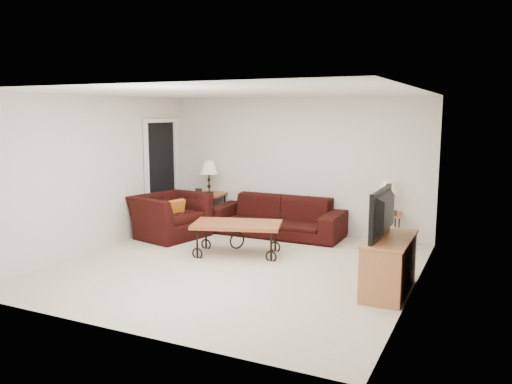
% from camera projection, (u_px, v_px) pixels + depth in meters
% --- Properties ---
extents(ground, '(5.00, 5.00, 0.00)m').
position_uv_depth(ground, '(236.00, 266.00, 7.48)').
color(ground, beige).
rests_on(ground, ground).
extents(wall_back, '(5.00, 0.02, 2.50)m').
position_uv_depth(wall_back, '(297.00, 165.00, 9.52)').
color(wall_back, silver).
rests_on(wall_back, ground).
extents(wall_front, '(5.00, 0.02, 2.50)m').
position_uv_depth(wall_front, '(118.00, 212.00, 5.05)').
color(wall_front, silver).
rests_on(wall_front, ground).
extents(wall_left, '(0.02, 5.00, 2.50)m').
position_uv_depth(wall_left, '(99.00, 173.00, 8.34)').
color(wall_left, silver).
rests_on(wall_left, ground).
extents(wall_right, '(0.02, 5.00, 2.50)m').
position_uv_depth(wall_right, '(417.00, 193.00, 6.23)').
color(wall_right, silver).
rests_on(wall_right, ground).
extents(ceiling, '(5.00, 5.00, 0.00)m').
position_uv_depth(ceiling, '(234.00, 92.00, 7.09)').
color(ceiling, white).
rests_on(ceiling, wall_back).
extents(doorway, '(0.08, 0.94, 2.04)m').
position_uv_depth(doorway, '(161.00, 176.00, 9.84)').
color(doorway, black).
rests_on(doorway, ground).
extents(sofa, '(2.41, 0.94, 0.70)m').
position_uv_depth(sofa, '(277.00, 216.00, 9.31)').
color(sofa, black).
rests_on(sofa, ground).
extents(side_table_left, '(0.66, 0.66, 0.65)m').
position_uv_depth(side_table_left, '(209.00, 209.00, 10.13)').
color(side_table_left, '#9A4D27').
rests_on(side_table_left, ground).
extents(side_table_right, '(0.56, 0.56, 0.54)m').
position_uv_depth(side_table_right, '(386.00, 229.00, 8.67)').
color(side_table_right, '#9A4D27').
rests_on(side_table_right, ground).
extents(lamp_left, '(0.41, 0.41, 0.65)m').
position_uv_depth(lamp_left, '(209.00, 177.00, 10.03)').
color(lamp_left, black).
rests_on(lamp_left, side_table_left).
extents(lamp_right, '(0.34, 0.34, 0.54)m').
position_uv_depth(lamp_right, '(387.00, 197.00, 8.59)').
color(lamp_right, black).
rests_on(lamp_right, side_table_right).
extents(photo_frame_left, '(0.13, 0.05, 0.11)m').
position_uv_depth(photo_frame_left, '(199.00, 191.00, 10.00)').
color(photo_frame_left, black).
rests_on(photo_frame_left, side_table_left).
extents(photo_frame_right, '(0.11, 0.02, 0.09)m').
position_uv_depth(photo_frame_right, '(394.00, 213.00, 8.42)').
color(photo_frame_right, black).
rests_on(photo_frame_right, side_table_right).
extents(coffee_table, '(1.52, 1.11, 0.51)m').
position_uv_depth(coffee_table, '(237.00, 239.00, 8.05)').
color(coffee_table, '#9A4D27').
rests_on(coffee_table, ground).
extents(armchair, '(1.28, 1.40, 0.77)m').
position_uv_depth(armchair, '(170.00, 216.00, 9.16)').
color(armchair, black).
rests_on(armchair, ground).
extents(throw_pillow, '(0.17, 0.36, 0.35)m').
position_uv_depth(throw_pillow, '(176.00, 210.00, 9.03)').
color(throw_pillow, '#BC5918').
rests_on(throw_pillow, armchair).
extents(tv_stand, '(0.49, 1.17, 0.70)m').
position_uv_depth(tv_stand, '(389.00, 265.00, 6.35)').
color(tv_stand, '#BF7146').
rests_on(tv_stand, ground).
extents(television, '(0.14, 1.05, 0.60)m').
position_uv_depth(television, '(389.00, 213.00, 6.26)').
color(television, black).
rests_on(television, tv_stand).
extents(backpack, '(0.40, 0.36, 0.43)m').
position_uv_depth(backpack, '(328.00, 231.00, 8.74)').
color(backpack, black).
rests_on(backpack, ground).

